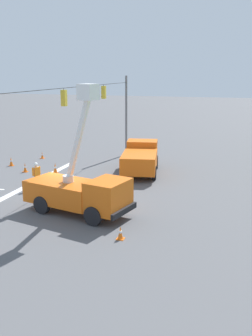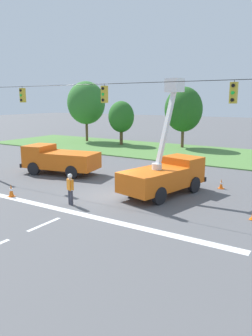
% 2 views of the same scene
% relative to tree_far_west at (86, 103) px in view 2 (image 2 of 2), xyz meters
% --- Properties ---
extents(ground_plane, '(200.00, 200.00, 0.00)m').
position_rel_tree_far_west_xyz_m(ground_plane, '(17.89, -20.18, -5.33)').
color(ground_plane, '#565659').
extents(grass_verge, '(56.00, 12.00, 0.10)m').
position_rel_tree_far_west_xyz_m(grass_verge, '(17.89, -2.18, -5.28)').
color(grass_verge, '#517F3D').
rests_on(grass_verge, ground).
extents(lane_markings, '(17.60, 15.25, 0.01)m').
position_rel_tree_far_west_xyz_m(lane_markings, '(17.89, -25.09, -5.33)').
color(lane_markings, silver).
rests_on(lane_markings, ground).
extents(signal_gantry, '(26.20, 0.33, 7.20)m').
position_rel_tree_far_west_xyz_m(signal_gantry, '(17.83, -20.19, -0.90)').
color(signal_gantry, slate).
rests_on(signal_gantry, ground).
extents(tree_far_west, '(5.37, 4.82, 8.23)m').
position_rel_tree_far_west_xyz_m(tree_far_west, '(0.00, 0.00, 0.00)').
color(tree_far_west, brown).
rests_on(tree_far_west, ground).
extents(tree_west, '(3.28, 3.25, 5.61)m').
position_rel_tree_far_west_xyz_m(tree_west, '(6.08, -0.57, -1.71)').
color(tree_west, brown).
rests_on(tree_west, ground).
extents(tree_centre, '(4.51, 4.22, 7.27)m').
position_rel_tree_far_west_xyz_m(tree_centre, '(13.75, 1.14, -0.71)').
color(tree_centre, brown).
rests_on(tree_centre, ground).
extents(utility_truck_bucket_lift, '(3.64, 6.35, 6.96)m').
position_rel_tree_far_west_xyz_m(utility_truck_bucket_lift, '(20.49, -18.00, -4.00)').
color(utility_truck_bucket_lift, orange).
rests_on(utility_truck_bucket_lift, ground).
extents(utility_truck_support_near, '(6.30, 3.50, 2.20)m').
position_rel_tree_far_west_xyz_m(utility_truck_support_near, '(10.96, -17.18, -4.17)').
color(utility_truck_support_near, orange).
rests_on(utility_truck_support_near, ground).
extents(road_worker, '(0.61, 0.38, 1.77)m').
position_rel_tree_far_west_xyz_m(road_worker, '(16.97, -22.68, -4.33)').
color(road_worker, '#383842').
rests_on(road_worker, ground).
extents(traffic_cone_foreground_right, '(0.36, 0.36, 0.64)m').
position_rel_tree_far_west_xyz_m(traffic_cone_foreground_right, '(23.08, -14.89, -5.03)').
color(traffic_cone_foreground_right, orange).
rests_on(traffic_cone_foreground_right, ground).
extents(traffic_cone_far_left, '(0.36, 0.36, 0.77)m').
position_rel_tree_far_west_xyz_m(traffic_cone_far_left, '(12.91, -23.41, -4.95)').
color(traffic_cone_far_left, orange).
rests_on(traffic_cone_far_left, ground).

